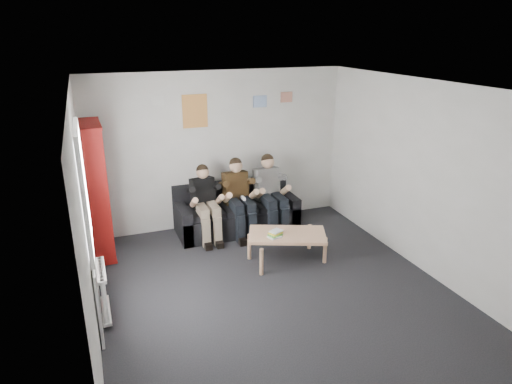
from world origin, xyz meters
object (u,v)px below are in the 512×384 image
at_px(coffee_table, 287,237).
at_px(person_middle, 239,198).
at_px(bookshelf, 97,191).
at_px(person_left, 206,204).
at_px(person_right, 271,194).
at_px(sofa, 236,214).

relative_size(coffee_table, person_middle, 0.87).
height_order(bookshelf, coffee_table, bookshelf).
distance_m(person_left, person_middle, 0.58).
distance_m(coffee_table, person_middle, 1.27).
bearing_deg(person_right, sofa, 154.99).
distance_m(bookshelf, person_left, 1.71).
distance_m(person_left, person_right, 1.15).
bearing_deg(bookshelf, person_left, -3.85).
distance_m(bookshelf, person_right, 2.83).
bearing_deg(person_left, bookshelf, 168.41).
relative_size(coffee_table, person_left, 0.91).
distance_m(coffee_table, person_left, 1.53).
relative_size(bookshelf, person_right, 1.57).
height_order(bookshelf, person_left, bookshelf).
distance_m(sofa, person_middle, 0.41).
relative_size(sofa, person_right, 1.57).
height_order(sofa, bookshelf, bookshelf).
xyz_separation_m(sofa, person_left, (-0.58, -0.19, 0.33)).
bearing_deg(coffee_table, bookshelf, 153.69).
bearing_deg(coffee_table, person_middle, 105.96).
bearing_deg(coffee_table, person_right, 78.97).
bearing_deg(person_right, coffee_table, -107.32).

